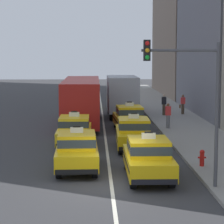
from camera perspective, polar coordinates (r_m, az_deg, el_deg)
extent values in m
plane|color=#353538|center=(19.58, -0.04, -8.44)|extent=(160.00, 160.00, 0.00)
cube|color=silver|center=(39.23, -1.03, -0.81)|extent=(0.14, 80.00, 0.01)
cube|color=gray|center=(34.83, 8.37, -1.71)|extent=(4.00, 90.00, 0.15)
cylinder|color=black|center=(23.93, -5.72, -4.90)|extent=(0.26, 0.65, 0.64)
cylinder|color=black|center=(23.92, -2.17, -4.88)|extent=(0.26, 0.65, 0.64)
cylinder|color=black|center=(20.94, -6.03, -6.58)|extent=(0.26, 0.65, 0.64)
cylinder|color=black|center=(20.93, -1.96, -6.55)|extent=(0.26, 0.65, 0.64)
cube|color=yellow|center=(22.34, -3.97, -4.80)|extent=(1.92, 4.55, 0.70)
cube|color=black|center=(22.33, -3.97, -4.67)|extent=(1.93, 4.19, 0.10)
cube|color=yellow|center=(22.07, -3.99, -3.17)|extent=(1.66, 2.14, 0.64)
cube|color=#2D3842|center=(22.07, -3.99, -3.17)|extent=(1.68, 2.16, 0.35)
cube|color=white|center=(22.00, -4.00, -2.04)|extent=(0.56, 0.14, 0.24)
cube|color=black|center=(21.98, -4.00, -1.66)|extent=(0.32, 0.12, 0.06)
cube|color=black|center=(24.56, -3.94, -4.35)|extent=(1.71, 0.19, 0.20)
cube|color=black|center=(20.24, -4.01, -6.73)|extent=(1.71, 0.19, 0.20)
cylinder|color=black|center=(29.54, -5.54, -2.69)|extent=(0.24, 0.64, 0.64)
cylinder|color=black|center=(29.48, -2.67, -2.68)|extent=(0.24, 0.64, 0.64)
cylinder|color=black|center=(26.54, -5.99, -3.76)|extent=(0.24, 0.64, 0.64)
cylinder|color=black|center=(26.47, -2.80, -3.76)|extent=(0.24, 0.64, 0.64)
cube|color=yellow|center=(27.94, -4.25, -2.49)|extent=(1.83, 4.51, 0.70)
cube|color=black|center=(27.93, -4.25, -2.38)|extent=(1.85, 4.15, 0.10)
cube|color=yellow|center=(27.69, -4.28, -1.17)|extent=(1.61, 2.11, 0.64)
cube|color=#2D3842|center=(27.69, -4.28, -1.17)|extent=(1.64, 2.13, 0.35)
cube|color=white|center=(27.63, -4.29, -0.26)|extent=(0.56, 0.12, 0.24)
cube|color=black|center=(27.62, -4.29, 0.05)|extent=(0.32, 0.11, 0.06)
cube|color=black|center=(30.16, -4.05, -2.29)|extent=(1.71, 0.15, 0.20)
cube|color=black|center=(25.81, -4.47, -3.81)|extent=(1.71, 0.15, 0.20)
cylinder|color=black|center=(39.96, -4.73, -0.23)|extent=(0.24, 0.64, 0.64)
cylinder|color=black|center=(39.91, -1.87, -0.22)|extent=(0.24, 0.64, 0.64)
cylinder|color=black|center=(33.31, -5.30, -1.62)|extent=(0.24, 0.64, 0.64)
cylinder|color=black|center=(33.25, -1.85, -1.61)|extent=(0.24, 0.64, 0.64)
cube|color=#B21E19|center=(36.43, -3.44, 1.40)|extent=(2.51, 11.20, 2.90)
cube|color=#2D3842|center=(36.41, -3.45, 1.79)|extent=(2.53, 10.76, 0.84)
cube|color=black|center=(41.88, -3.25, 3.73)|extent=(2.13, 0.08, 0.36)
cylinder|color=black|center=(22.31, 1.76, -5.72)|extent=(0.24, 0.64, 0.64)
cylinder|color=black|center=(22.46, 5.53, -5.67)|extent=(0.24, 0.64, 0.64)
cylinder|color=black|center=(19.34, 2.37, -7.66)|extent=(0.24, 0.64, 0.64)
cylinder|color=black|center=(19.51, 6.73, -7.58)|extent=(0.24, 0.64, 0.64)
cube|color=yellow|center=(20.81, 4.08, -5.65)|extent=(1.81, 4.50, 0.70)
cube|color=black|center=(20.80, 4.08, -5.52)|extent=(1.83, 4.14, 0.10)
cube|color=yellow|center=(20.53, 4.14, -3.92)|extent=(1.60, 2.10, 0.64)
cube|color=#2D3842|center=(20.53, 4.14, -3.92)|extent=(1.62, 2.12, 0.35)
cube|color=white|center=(20.46, 4.15, -2.71)|extent=(0.56, 0.12, 0.24)
cube|color=black|center=(20.43, 4.15, -2.29)|extent=(0.32, 0.11, 0.06)
cube|color=black|center=(23.01, 3.48, -5.09)|extent=(1.71, 0.14, 0.20)
cube|color=black|center=(18.73, 4.80, -7.84)|extent=(1.71, 0.14, 0.20)
cylinder|color=black|center=(28.62, 0.79, -2.96)|extent=(0.25, 0.65, 0.64)
cylinder|color=black|center=(28.70, 3.74, -2.95)|extent=(0.25, 0.65, 0.64)
cylinder|color=black|center=(25.61, 0.97, -4.10)|extent=(0.25, 0.65, 0.64)
cylinder|color=black|center=(25.70, 4.27, -4.08)|extent=(0.25, 0.65, 0.64)
cube|color=yellow|center=(27.08, 2.44, -2.76)|extent=(1.90, 4.54, 0.70)
cube|color=black|center=(27.08, 2.44, -2.66)|extent=(1.91, 4.18, 0.10)
cube|color=yellow|center=(26.83, 2.46, -1.40)|extent=(1.65, 2.13, 0.64)
cube|color=#2D3842|center=(26.83, 2.46, -1.40)|extent=(1.67, 2.16, 0.35)
cube|color=white|center=(26.78, 2.47, -0.47)|extent=(0.56, 0.13, 0.24)
cube|color=black|center=(26.76, 2.47, -0.15)|extent=(0.32, 0.12, 0.06)
cube|color=black|center=(29.30, 2.20, -2.54)|extent=(1.71, 0.18, 0.20)
cube|color=black|center=(24.96, 2.71, -4.16)|extent=(1.71, 0.18, 0.20)
cylinder|color=black|center=(34.73, 0.44, -1.25)|extent=(0.27, 0.65, 0.64)
cylinder|color=black|center=(34.90, 2.85, -1.22)|extent=(0.27, 0.65, 0.64)
cylinder|color=black|center=(31.72, 0.94, -2.01)|extent=(0.27, 0.65, 0.64)
cylinder|color=black|center=(31.90, 3.59, -1.97)|extent=(0.27, 0.65, 0.64)
cube|color=yellow|center=(33.25, 1.95, -1.00)|extent=(2.02, 4.58, 0.70)
cube|color=black|center=(33.25, 1.95, -0.92)|extent=(2.02, 4.23, 0.10)
cube|color=yellow|center=(33.02, 1.98, 0.12)|extent=(1.70, 2.18, 0.64)
cube|color=#2D3842|center=(33.02, 1.98, 0.12)|extent=(1.72, 2.20, 0.35)
cube|color=white|center=(32.98, 1.98, 0.88)|extent=(0.57, 0.15, 0.24)
cube|color=black|center=(32.96, 1.99, 1.13)|extent=(0.33, 0.13, 0.06)
cube|color=black|center=(35.46, 1.52, -0.93)|extent=(1.71, 0.22, 0.20)
cube|color=black|center=(31.12, 2.42, -2.00)|extent=(1.71, 0.22, 0.20)
cylinder|color=black|center=(42.33, -0.31, 0.18)|extent=(0.24, 0.64, 0.64)
cylinder|color=black|center=(42.44, 2.26, 0.19)|extent=(0.24, 0.64, 0.64)
cylinder|color=black|center=(38.46, -0.09, -0.48)|extent=(0.24, 0.64, 0.64)
cylinder|color=black|center=(38.58, 2.73, -0.47)|extent=(0.24, 0.64, 0.64)
cube|color=maroon|center=(43.24, 0.90, 1.71)|extent=(2.12, 2.22, 2.10)
cube|color=#2D3842|center=(44.28, 0.82, 2.22)|extent=(1.93, 0.07, 0.76)
cube|color=#B2B7C1|center=(39.95, 1.17, 2.09)|extent=(2.34, 5.22, 2.70)
cylinder|color=black|center=(48.82, -0.38, 1.04)|extent=(0.25, 0.64, 0.64)
cylinder|color=black|center=(48.90, 1.34, 1.05)|extent=(0.25, 0.64, 0.64)
cylinder|color=black|center=(45.77, -0.21, 0.67)|extent=(0.25, 0.64, 0.64)
cylinder|color=black|center=(45.87, 1.63, 0.68)|extent=(0.25, 0.64, 0.64)
cube|color=yellow|center=(47.30, 0.59, 1.29)|extent=(1.87, 4.53, 0.70)
cube|color=black|center=(47.30, 0.59, 1.35)|extent=(1.89, 4.17, 0.10)
cube|color=yellow|center=(47.09, 0.60, 2.08)|extent=(1.63, 2.13, 0.64)
cube|color=#2D3842|center=(47.09, 0.60, 2.08)|extent=(1.65, 2.15, 0.35)
cube|color=white|center=(47.06, 0.60, 2.61)|extent=(0.56, 0.13, 0.24)
cube|color=black|center=(47.05, 0.60, 2.80)|extent=(0.32, 0.12, 0.06)
cube|color=black|center=(49.52, 0.43, 1.24)|extent=(1.71, 0.17, 0.20)
cube|color=black|center=(45.13, 0.76, 0.71)|extent=(1.71, 0.17, 0.20)
cylinder|color=slate|center=(33.67, 6.33, -1.10)|extent=(0.24, 0.24, 0.86)
cube|color=red|center=(33.58, 6.35, 0.13)|extent=(0.36, 0.22, 0.59)
sphere|color=brown|center=(33.54, 6.36, 0.82)|extent=(0.20, 0.20, 0.20)
cylinder|color=#473828|center=(41.66, 7.99, 0.35)|extent=(0.24, 0.24, 0.84)
cube|color=red|center=(41.59, 8.00, 1.28)|extent=(0.36, 0.22, 0.53)
sphere|color=brown|center=(41.56, 8.01, 1.80)|extent=(0.20, 0.20, 0.20)
cube|color=brown|center=(41.60, 7.66, 0.63)|extent=(0.10, 0.20, 0.28)
cylinder|color=#473828|center=(40.74, 5.87, 0.26)|extent=(0.24, 0.24, 0.87)
cube|color=black|center=(40.67, 5.88, 1.28)|extent=(0.36, 0.22, 0.60)
sphere|color=beige|center=(40.63, 5.89, 1.85)|extent=(0.20, 0.20, 0.20)
cube|color=brown|center=(40.75, 6.21, 0.56)|extent=(0.10, 0.20, 0.28)
cylinder|color=red|center=(22.70, 10.11, -5.27)|extent=(0.20, 0.20, 0.60)
sphere|color=red|center=(22.64, 10.13, -4.48)|extent=(0.22, 0.22, 0.22)
cylinder|color=red|center=(22.66, 9.79, -5.08)|extent=(0.10, 0.08, 0.08)
cylinder|color=red|center=(22.71, 10.44, -5.07)|extent=(0.10, 0.08, 0.08)
cylinder|color=#47474C|center=(18.96, 11.74, -0.61)|extent=(0.14, 0.14, 5.50)
cylinder|color=#47474C|center=(18.53, 7.68, 6.90)|extent=(2.80, 0.10, 0.10)
cube|color=black|center=(18.37, 3.96, 6.95)|extent=(0.24, 0.24, 0.76)
sphere|color=red|center=(18.24, 4.01, 7.73)|extent=(0.16, 0.16, 0.16)
sphere|color=orange|center=(18.24, 4.00, 6.95)|extent=(0.16, 0.16, 0.16)
sphere|color=green|center=(18.24, 3.99, 6.16)|extent=(0.16, 0.16, 0.16)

